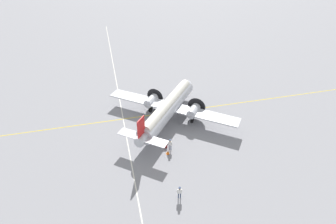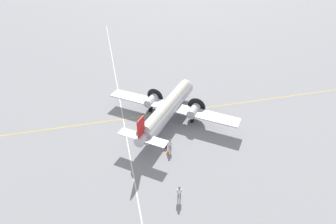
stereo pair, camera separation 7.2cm
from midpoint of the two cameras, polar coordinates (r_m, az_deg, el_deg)
name	(u,v)px [view 1 (the left image)]	position (r m, az deg, el deg)	size (l,w,h in m)	color
ground_plane	(168,121)	(44.18, -0.05, -1.88)	(300.00, 300.00, 0.00)	gray
apron_line_eastwest	(165,113)	(46.01, -0.73, -0.27)	(120.00, 0.16, 0.01)	gold
apron_line_northsouth	(125,127)	(43.35, -9.47, -3.21)	(0.16, 120.00, 0.01)	silver
airliner_main	(169,106)	(43.06, 0.20, 1.23)	(19.60, 18.66, 6.01)	silver
crew_foreground	(180,191)	(31.89, 2.47, -16.88)	(0.60, 0.34, 1.77)	navy
passenger_boarding	(170,144)	(37.77, 0.40, -6.88)	(0.56, 0.41, 1.83)	navy
suitcase_near_door	(165,146)	(38.61, -0.61, -7.48)	(0.52, 0.14, 0.64)	maroon
traffic_cone	(168,152)	(37.68, -0.11, -8.76)	(0.45, 0.45, 0.60)	orange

